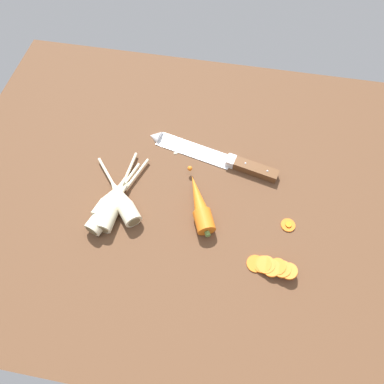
{
  "coord_description": "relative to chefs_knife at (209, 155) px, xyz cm",
  "views": [
    {
      "loc": [
        6.95,
        -40.69,
        72.19
      ],
      "look_at": [
        0.0,
        -2.0,
        1.5
      ],
      "focal_mm": 32.07,
      "sensor_mm": 36.0,
      "label": 1
    }
  ],
  "objects": [
    {
      "name": "mince_crumbs",
      "position": [
        -2.24,
        0.27,
        -0.3
      ],
      "size": [
        15.43,
        6.31,
        0.86
      ],
      "color": "silver",
      "rests_on": "ground_plane"
    },
    {
      "name": "carrot_slice_stray_near",
      "position": [
        20.67,
        -15.91,
        -0.29
      ],
      "size": [
        3.26,
        3.26,
        0.7
      ],
      "color": "orange",
      "rests_on": "ground_plane"
    },
    {
      "name": "parsnip_front",
      "position": [
        -19.57,
        -18.03,
        1.33
      ],
      "size": [
        5.13,
        22.16,
        4.0
      ],
      "color": "beige",
      "rests_on": "ground_plane"
    },
    {
      "name": "parsnip_mid_left",
      "position": [
        -19.96,
        -18.98,
        1.33
      ],
      "size": [
        9.74,
        22.12,
        4.0
      ],
      "color": "beige",
      "rests_on": "ground_plane"
    },
    {
      "name": "chefs_knife",
      "position": [
        0.0,
        0.0,
        0.0
      ],
      "size": [
        34.57,
        11.12,
        4.18
      ],
      "color": "silver",
      "rests_on": "ground_plane"
    },
    {
      "name": "parsnip_back",
      "position": [
        -18.01,
        -17.11,
        1.33
      ],
      "size": [
        15.16,
        17.03,
        4.0
      ],
      "color": "beige",
      "rests_on": "ground_plane"
    },
    {
      "name": "carrot_slice_stack",
      "position": [
        17.42,
        -26.61,
        0.41
      ],
      "size": [
        10.54,
        4.65,
        3.11
      ],
      "color": "orange",
      "rests_on": "ground_plane"
    },
    {
      "name": "whole_carrot",
      "position": [
        0.07,
        -15.3,
        1.45
      ],
      "size": [
        9.56,
        17.41,
        4.2
      ],
      "color": "orange",
      "rests_on": "ground_plane"
    },
    {
      "name": "parsnip_mid_right",
      "position": [
        -20.28,
        -17.12,
        1.33
      ],
      "size": [
        7.44,
        17.38,
        4.0
      ],
      "color": "beige",
      "rests_on": "ground_plane"
    },
    {
      "name": "ground_plane",
      "position": [
        -2.33,
        -9.98,
        -2.65
      ],
      "size": [
        120.0,
        90.0,
        4.0
      ],
      "primitive_type": "cube",
      "color": "brown"
    }
  ]
}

